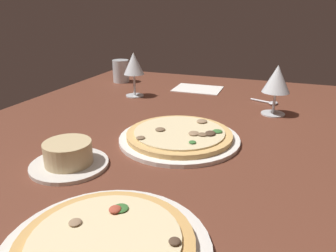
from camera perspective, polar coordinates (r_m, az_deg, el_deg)
dining_table at (r=86.48cm, az=-1.86°, el=-2.53°), size 150.00×110.00×4.00cm
pizza_main at (r=80.77cm, az=2.03°, el=-1.81°), size 29.98×29.98×3.24cm
pizza_side at (r=47.76cm, az=-10.87°, el=-20.08°), size 29.24×29.24×3.34cm
ramekin_on_saucer at (r=70.89cm, az=-17.07°, el=-5.13°), size 16.27×16.27×5.52cm
wine_glass_far at (r=118.90cm, az=-6.05°, el=10.58°), size 7.38×7.38×15.97cm
wine_glass_near at (r=102.93cm, az=18.56°, el=7.56°), size 8.28×8.28×15.26cm
water_glass at (r=144.23cm, az=-8.27°, el=9.29°), size 6.99×6.99×9.52cm
paper_menu at (r=131.20cm, az=5.24°, el=6.50°), size 14.41×18.68×0.30cm
spoon at (r=116.55cm, az=17.51°, el=3.96°), size 5.64×9.92×1.00cm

